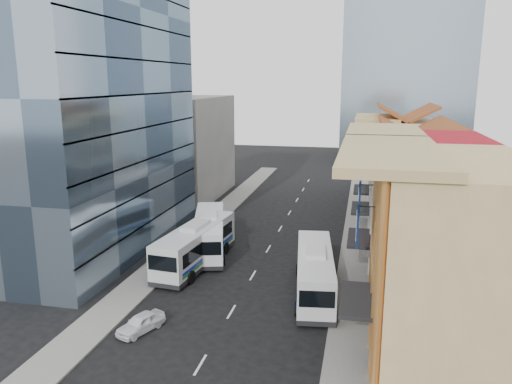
% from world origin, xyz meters
% --- Properties ---
extents(ground, '(200.00, 200.00, 0.00)m').
position_xyz_m(ground, '(0.00, 0.00, 0.00)').
color(ground, black).
rests_on(ground, ground).
extents(sidewalk_right, '(3.00, 90.00, 0.15)m').
position_xyz_m(sidewalk_right, '(8.50, 22.00, 0.07)').
color(sidewalk_right, slate).
rests_on(sidewalk_right, ground).
extents(sidewalk_left, '(3.00, 90.00, 0.15)m').
position_xyz_m(sidewalk_left, '(-8.50, 22.00, 0.07)').
color(sidewalk_left, slate).
rests_on(sidewalk_left, ground).
extents(shophouse_tan, '(8.00, 14.00, 12.00)m').
position_xyz_m(shophouse_tan, '(14.00, 5.00, 6.00)').
color(shophouse_tan, '#D3B579').
rests_on(shophouse_tan, ground).
extents(shophouse_red, '(8.00, 10.00, 12.00)m').
position_xyz_m(shophouse_red, '(14.00, 17.00, 6.00)').
color(shophouse_red, '#A9131C').
rests_on(shophouse_red, ground).
extents(shophouse_cream_near, '(8.00, 9.00, 10.00)m').
position_xyz_m(shophouse_cream_near, '(14.00, 26.50, 5.00)').
color(shophouse_cream_near, silver).
rests_on(shophouse_cream_near, ground).
extents(shophouse_cream_mid, '(8.00, 9.00, 10.00)m').
position_xyz_m(shophouse_cream_mid, '(14.00, 35.50, 5.00)').
color(shophouse_cream_mid, silver).
rests_on(shophouse_cream_mid, ground).
extents(shophouse_cream_far, '(8.00, 12.00, 11.00)m').
position_xyz_m(shophouse_cream_far, '(14.00, 46.00, 5.50)').
color(shophouse_cream_far, silver).
rests_on(shophouse_cream_far, ground).
extents(office_tower, '(12.00, 26.00, 30.00)m').
position_xyz_m(office_tower, '(-17.00, 19.00, 15.00)').
color(office_tower, '#43566B').
rests_on(office_tower, ground).
extents(office_block_far, '(10.00, 18.00, 14.00)m').
position_xyz_m(office_block_far, '(-16.00, 42.00, 7.00)').
color(office_block_far, gray).
rests_on(office_block_far, ground).
extents(bus_left_near, '(4.14, 12.47, 3.92)m').
position_xyz_m(bus_left_near, '(-5.50, 16.31, 1.96)').
color(bus_left_near, silver).
rests_on(bus_left_near, ground).
extents(bus_left_far, '(5.92, 12.19, 3.81)m').
position_xyz_m(bus_left_far, '(-5.50, 20.25, 1.91)').
color(bus_left_far, white).
rests_on(bus_left_far, ground).
extents(bus_right, '(4.13, 11.88, 3.73)m').
position_xyz_m(bus_right, '(5.50, 12.36, 1.87)').
color(bus_right, silver).
rests_on(bus_right, ground).
extents(sedan_left, '(2.70, 3.82, 1.20)m').
position_xyz_m(sedan_left, '(-5.10, 3.96, 0.60)').
color(sedan_left, white).
rests_on(sedan_left, ground).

